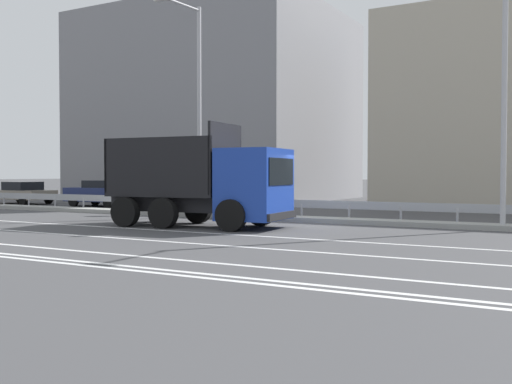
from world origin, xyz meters
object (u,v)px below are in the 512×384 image
object	(u,v)px
parked_car_3	(190,197)
street_lamp_2	(504,68)
street_lamp_1	(196,100)
parked_car_1	(22,193)
parked_car_2	(102,193)
median_road_sign	(150,187)
dump_truck	(219,188)

from	to	relation	value
parked_car_3	street_lamp_2	bearing A→B (deg)	-108.92
street_lamp_1	parked_car_1	size ratio (longest dim) A/B	2.10
street_lamp_2	parked_car_1	world-z (taller)	street_lamp_2
street_lamp_2	parked_car_2	world-z (taller)	street_lamp_2
median_road_sign	street_lamp_2	distance (m)	15.40
parked_car_1	parked_car_2	distance (m)	6.24
dump_truck	parked_car_1	size ratio (longest dim) A/B	1.56
street_lamp_2	parked_car_2	distance (m)	22.53
street_lamp_2	parked_car_3	distance (m)	16.68
dump_truck	street_lamp_2	bearing A→B (deg)	107.21
parked_car_1	parked_car_3	bearing A→B (deg)	-88.17
dump_truck	street_lamp_1	bearing A→B (deg)	-140.93
street_lamp_1	parked_car_1	xyz separation A→B (m)	(-15.76, 3.79, -4.30)
parked_car_1	parked_car_2	size ratio (longest dim) A/B	1.04
street_lamp_2	parked_car_3	xyz separation A→B (m)	(-15.50, 4.06, -4.64)
parked_car_1	parked_car_3	distance (m)	12.41
street_lamp_1	parked_car_3	xyz separation A→B (m)	(-3.34, 4.13, -4.35)
street_lamp_1	parked_car_1	world-z (taller)	street_lamp_1
parked_car_3	parked_car_1	bearing A→B (deg)	87.29
street_lamp_2	parked_car_3	bearing A→B (deg)	165.32
street_lamp_1	parked_car_3	size ratio (longest dim) A/B	2.07
street_lamp_2	dump_truck	bearing A→B (deg)	-157.46
dump_truck	parked_car_1	xyz separation A→B (m)	(-19.22, 7.33, -0.66)
median_road_sign	street_lamp_1	xyz separation A→B (m)	(2.71, -0.24, 3.72)
parked_car_2	parked_car_1	bearing A→B (deg)	89.85
dump_truck	median_road_sign	world-z (taller)	dump_truck
street_lamp_2	parked_car_3	world-z (taller)	street_lamp_2
dump_truck	street_lamp_2	xyz separation A→B (m)	(8.69, 3.61, 3.93)
dump_truck	parked_car_3	bearing A→B (deg)	-143.72
median_road_sign	parked_car_1	distance (m)	13.53
street_lamp_1	parked_car_1	bearing A→B (deg)	166.46
dump_truck	street_lamp_1	size ratio (longest dim) A/B	0.74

